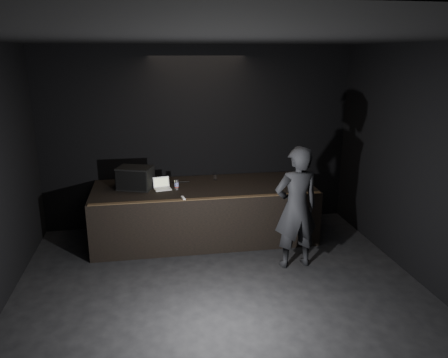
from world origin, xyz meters
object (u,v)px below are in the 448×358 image
object	(u,v)px
stage_riser	(204,212)
stage_monitor	(135,178)
laptop	(162,186)
beer_can	(177,185)
person	(296,208)

from	to	relation	value
stage_riser	stage_monitor	bearing A→B (deg)	176.42
stage_riser	laptop	size ratio (longest dim) A/B	12.15
stage_riser	beer_can	size ratio (longest dim) A/B	22.33
stage_riser	stage_monitor	distance (m)	1.41
laptop	person	world-z (taller)	person
stage_monitor	beer_can	world-z (taller)	stage_monitor
laptop	stage_monitor	bearing A→B (deg)	158.96
beer_can	laptop	bearing A→B (deg)	159.25
laptop	beer_can	xyz separation A→B (m)	(0.25, -0.10, 0.04)
laptop	person	distance (m)	2.46
stage_riser	beer_can	world-z (taller)	beer_can
stage_monitor	person	world-z (taller)	person
stage_riser	person	world-z (taller)	person
stage_riser	laptop	world-z (taller)	laptop
stage_riser	laptop	bearing A→B (deg)	-178.95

